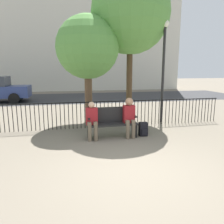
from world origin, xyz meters
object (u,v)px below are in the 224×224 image
seated_person_1 (129,115)px  tree_0 (130,14)px  seated_person_0 (92,119)px  backpack (143,129)px  tree_1 (88,48)px  park_bench (111,121)px  lamp_post (164,57)px

seated_person_1 → tree_0: size_ratio=0.21×
seated_person_0 → seated_person_1: seated_person_1 is taller
seated_person_0 → backpack: bearing=1.2°
seated_person_1 → tree_1: bearing=114.3°
park_bench → lamp_post: 3.43m
lamp_post → seated_person_0: bearing=-151.1°
tree_0 → tree_1: size_ratio=1.42×
tree_0 → tree_1: tree_0 is taller
seated_person_0 → tree_0: tree_0 is taller
park_bench → lamp_post: size_ratio=0.40×
park_bench → tree_1: bearing=102.9°
tree_0 → tree_1: bearing=-169.3°
park_bench → seated_person_1: seated_person_1 is taller
backpack → tree_1: size_ratio=0.11×
seated_person_1 → tree_0: bearing=74.1°
backpack → lamp_post: (1.32, 1.59, 2.32)m
seated_person_1 → backpack: bearing=3.3°
park_bench → seated_person_0: size_ratio=1.36×
park_bench → tree_0: tree_0 is taller
tree_1 → lamp_post: 2.89m
tree_1 → seated_person_1: bearing=-65.7°
seated_person_1 → backpack: size_ratio=2.86×
seated_person_0 → tree_0: (1.88, 2.57, 3.56)m
seated_person_0 → park_bench: bearing=12.0°
backpack → tree_0: 4.73m
seated_person_0 → tree_1: 3.16m
tree_0 → tree_1: 2.22m
park_bench → backpack: bearing=-5.6°
park_bench → backpack: 1.04m
tree_0 → lamp_post: 2.19m
park_bench → tree_1: (-0.48, 2.11, 2.36)m
seated_person_0 → seated_person_1: (1.15, 0.01, 0.06)m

